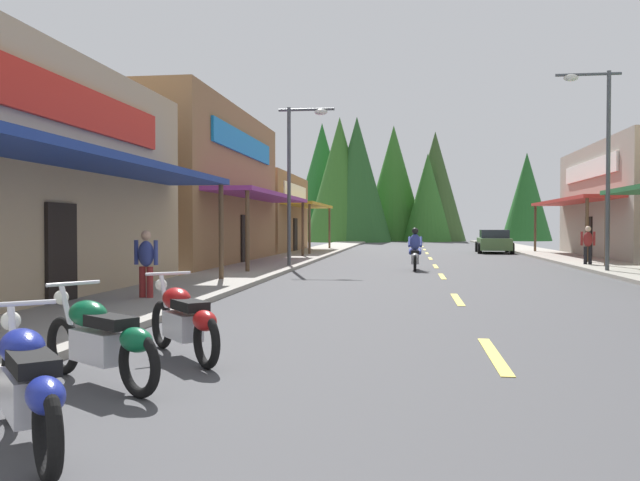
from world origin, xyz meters
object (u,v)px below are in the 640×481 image
(motorcycle_parked_left_0, at_px, (28,384))
(pedestrian_by_shop, at_px, (588,243))
(streetlamp_right, at_px, (599,144))
(motorcycle_parked_left_2, at_px, (183,319))
(rider_cruising_lead, at_px, (415,253))
(streetlamp_left, at_px, (298,163))
(parked_car_curbside, at_px, (494,242))
(pedestrian_waiting, at_px, (146,261))
(motorcycle_parked_left_1, at_px, (100,338))

(motorcycle_parked_left_0, bearing_deg, pedestrian_by_shop, -64.34)
(streetlamp_right, distance_m, motorcycle_parked_left_2, 18.51)
(motorcycle_parked_left_2, relative_size, rider_cruising_lead, 0.79)
(pedestrian_by_shop, bearing_deg, streetlamp_left, 98.75)
(rider_cruising_lead, distance_m, parked_car_curbside, 17.05)
(streetlamp_left, distance_m, pedestrian_waiting, 12.00)
(pedestrian_waiting, bearing_deg, parked_car_curbside, -10.57)
(streetlamp_left, bearing_deg, pedestrian_waiting, -96.38)
(streetlamp_right, distance_m, parked_car_curbside, 17.60)
(streetlamp_left, xyz_separation_m, streetlamp_right, (10.64, -1.36, 0.40))
(motorcycle_parked_left_0, xyz_separation_m, motorcycle_parked_left_1, (-0.38, 1.89, 0.00))
(streetlamp_right, height_order, motorcycle_parked_left_2, streetlamp_right)
(motorcycle_parked_left_2, bearing_deg, pedestrian_by_shop, -67.60)
(motorcycle_parked_left_2, relative_size, pedestrian_by_shop, 1.04)
(motorcycle_parked_left_2, relative_size, parked_car_curbside, 0.39)
(pedestrian_by_shop, bearing_deg, motorcycle_parked_left_0, 153.99)
(motorcycle_parked_left_2, distance_m, rider_cruising_lead, 16.67)
(pedestrian_by_shop, bearing_deg, parked_car_curbside, 5.47)
(motorcycle_parked_left_2, height_order, pedestrian_waiting, pedestrian_waiting)
(streetlamp_right, height_order, parked_car_curbside, streetlamp_right)
(streetlamp_left, bearing_deg, motorcycle_parked_left_0, -85.83)
(streetlamp_left, xyz_separation_m, motorcycle_parked_left_0, (1.48, -20.28, -3.54))
(motorcycle_parked_left_0, height_order, parked_car_curbside, parked_car_curbside)
(pedestrian_waiting, bearing_deg, streetlamp_left, 4.33)
(motorcycle_parked_left_0, height_order, rider_cruising_lead, rider_cruising_lead)
(motorcycle_parked_left_1, bearing_deg, motorcycle_parked_left_2, -70.58)
(streetlamp_left, height_order, pedestrian_waiting, streetlamp_left)
(motorcycle_parked_left_2, bearing_deg, parked_car_curbside, -54.13)
(streetlamp_right, height_order, pedestrian_waiting, streetlamp_right)
(pedestrian_by_shop, bearing_deg, motorcycle_parked_left_2, 150.44)
(streetlamp_left, relative_size, motorcycle_parked_left_2, 3.65)
(rider_cruising_lead, height_order, parked_car_curbside, rider_cruising_lead)
(motorcycle_parked_left_1, bearing_deg, pedestrian_waiting, -36.92)
(streetlamp_right, bearing_deg, rider_cruising_lead, 172.54)
(pedestrian_waiting, bearing_deg, motorcycle_parked_left_2, -142.42)
(pedestrian_waiting, height_order, parked_car_curbside, pedestrian_waiting)
(streetlamp_right, bearing_deg, parked_car_curbside, 94.32)
(motorcycle_parked_left_0, bearing_deg, rider_cruising_lead, -49.50)
(streetlamp_left, distance_m, pedestrian_by_shop, 11.88)
(streetlamp_left, height_order, streetlamp_right, streetlamp_right)
(motorcycle_parked_left_0, xyz_separation_m, pedestrian_waiting, (-2.76, 8.77, 0.40))
(streetlamp_right, bearing_deg, streetlamp_left, 172.71)
(pedestrian_by_shop, height_order, pedestrian_waiting, pedestrian_by_shop)
(motorcycle_parked_left_0, bearing_deg, streetlamp_right, -66.72)
(rider_cruising_lead, bearing_deg, pedestrian_by_shop, -66.73)
(streetlamp_left, bearing_deg, rider_cruising_lead, -7.05)
(streetlamp_left, relative_size, pedestrian_by_shop, 3.79)
(motorcycle_parked_left_1, relative_size, motorcycle_parked_left_2, 1.08)
(rider_cruising_lead, relative_size, pedestrian_by_shop, 1.31)
(motorcycle_parked_left_0, bearing_deg, motorcycle_parked_left_1, -29.41)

